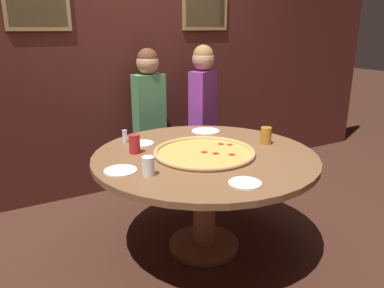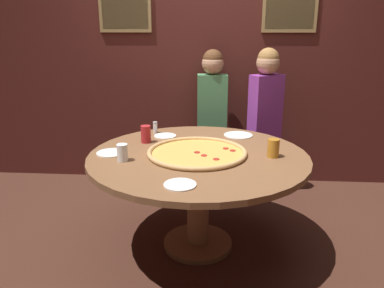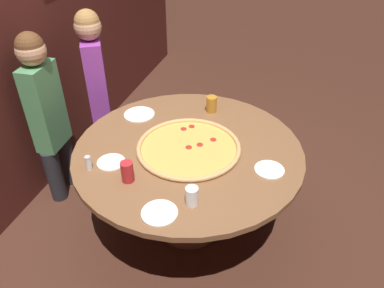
{
  "view_description": "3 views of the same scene",
  "coord_description": "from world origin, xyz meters",
  "px_view_note": "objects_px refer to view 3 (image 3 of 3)",
  "views": [
    {
      "loc": [
        -1.28,
        -2.1,
        1.58
      ],
      "look_at": [
        -0.06,
        0.08,
        0.8
      ],
      "focal_mm": 35.0,
      "sensor_mm": 36.0,
      "label": 1
    },
    {
      "loc": [
        0.13,
        -2.51,
        1.6
      ],
      "look_at": [
        -0.05,
        0.04,
        0.8
      ],
      "focal_mm": 35.0,
      "sensor_mm": 36.0,
      "label": 2
    },
    {
      "loc": [
        -1.95,
        -0.62,
        2.24
      ],
      "look_at": [
        -0.05,
        -0.04,
        0.82
      ],
      "focal_mm": 35.0,
      "sensor_mm": 36.0,
      "label": 3
    }
  ],
  "objects_px": {
    "white_plate_right_side": "(269,170)",
    "condiment_shaker": "(88,163)",
    "drink_cup_by_shaker": "(127,172)",
    "white_plate_near_front": "(159,213)",
    "giant_pizza": "(189,147)",
    "white_plate_beside_cup": "(111,162)",
    "dining_table": "(188,163)",
    "drink_cup_near_right": "(192,196)",
    "drink_cup_centre_back": "(212,104)",
    "white_plate_left_side": "(139,114)",
    "diner_centre_back": "(46,110)",
    "diner_far_right": "(97,83)"
  },
  "relations": [
    {
      "from": "white_plate_right_side",
      "to": "giant_pizza",
      "type": "bearing_deg",
      "value": 83.25
    },
    {
      "from": "white_plate_near_front",
      "to": "white_plate_right_side",
      "type": "distance_m",
      "value": 0.76
    },
    {
      "from": "white_plate_beside_cup",
      "to": "diner_far_right",
      "type": "relative_size",
      "value": 0.13
    },
    {
      "from": "drink_cup_centre_back",
      "to": "white_plate_beside_cup",
      "type": "height_order",
      "value": "drink_cup_centre_back"
    },
    {
      "from": "white_plate_left_side",
      "to": "white_plate_beside_cup",
      "type": "bearing_deg",
      "value": -173.79
    },
    {
      "from": "diner_centre_back",
      "to": "diner_far_right",
      "type": "xyz_separation_m",
      "value": [
        0.5,
        -0.15,
        0.01
      ]
    },
    {
      "from": "drink_cup_by_shaker",
      "to": "white_plate_right_side",
      "type": "xyz_separation_m",
      "value": [
        0.35,
        -0.81,
        -0.06
      ]
    },
    {
      "from": "white_plate_right_side",
      "to": "dining_table",
      "type": "bearing_deg",
      "value": 82.51
    },
    {
      "from": "drink_cup_near_right",
      "to": "white_plate_left_side",
      "type": "xyz_separation_m",
      "value": [
        0.8,
        0.67,
        -0.05
      ]
    },
    {
      "from": "giant_pizza",
      "to": "drink_cup_by_shaker",
      "type": "distance_m",
      "value": 0.49
    },
    {
      "from": "white_plate_near_front",
      "to": "white_plate_left_side",
      "type": "distance_m",
      "value": 1.07
    },
    {
      "from": "white_plate_left_side",
      "to": "white_plate_right_side",
      "type": "relative_size",
      "value": 1.26
    },
    {
      "from": "giant_pizza",
      "to": "white_plate_near_front",
      "type": "distance_m",
      "value": 0.61
    },
    {
      "from": "dining_table",
      "to": "drink_cup_near_right",
      "type": "bearing_deg",
      "value": -160.24
    },
    {
      "from": "diner_far_right",
      "to": "white_plate_right_side",
      "type": "bearing_deg",
      "value": 37.15
    },
    {
      "from": "drink_cup_centre_back",
      "to": "dining_table",
      "type": "bearing_deg",
      "value": 177.05
    },
    {
      "from": "drink_cup_centre_back",
      "to": "diner_centre_back",
      "type": "bearing_deg",
      "value": 110.65
    },
    {
      "from": "diner_centre_back",
      "to": "white_plate_right_side",
      "type": "bearing_deg",
      "value": 81.37
    },
    {
      "from": "drink_cup_centre_back",
      "to": "white_plate_left_side",
      "type": "relative_size",
      "value": 0.54
    },
    {
      "from": "drink_cup_by_shaker",
      "to": "condiment_shaker",
      "type": "xyz_separation_m",
      "value": [
        0.03,
        0.28,
        -0.02
      ]
    },
    {
      "from": "diner_far_right",
      "to": "white_plate_beside_cup",
      "type": "bearing_deg",
      "value": 3.03
    },
    {
      "from": "drink_cup_near_right",
      "to": "condiment_shaker",
      "type": "distance_m",
      "value": 0.72
    },
    {
      "from": "giant_pizza",
      "to": "white_plate_beside_cup",
      "type": "height_order",
      "value": "giant_pizza"
    },
    {
      "from": "drink_cup_by_shaker",
      "to": "white_plate_beside_cup",
      "type": "relative_size",
      "value": 0.74
    },
    {
      "from": "white_plate_right_side",
      "to": "condiment_shaker",
      "type": "height_order",
      "value": "condiment_shaker"
    },
    {
      "from": "white_plate_right_side",
      "to": "diner_far_right",
      "type": "relative_size",
      "value": 0.13
    },
    {
      "from": "drink_cup_centre_back",
      "to": "diner_centre_back",
      "type": "xyz_separation_m",
      "value": [
        -0.44,
        1.18,
        -0.01
      ]
    },
    {
      "from": "drink_cup_centre_back",
      "to": "white_plate_beside_cup",
      "type": "xyz_separation_m",
      "value": [
        -0.82,
        0.45,
        -0.06
      ]
    },
    {
      "from": "drink_cup_by_shaker",
      "to": "diner_centre_back",
      "type": "height_order",
      "value": "diner_centre_back"
    },
    {
      "from": "dining_table",
      "to": "white_plate_near_front",
      "type": "relative_size",
      "value": 7.66
    },
    {
      "from": "diner_centre_back",
      "to": "drink_cup_centre_back",
      "type": "bearing_deg",
      "value": 106.95
    },
    {
      "from": "drink_cup_by_shaker",
      "to": "white_plate_near_front",
      "type": "xyz_separation_m",
      "value": [
        -0.2,
        -0.28,
        -0.06
      ]
    },
    {
      "from": "dining_table",
      "to": "white_plate_beside_cup",
      "type": "height_order",
      "value": "white_plate_beside_cup"
    },
    {
      "from": "drink_cup_by_shaker",
      "to": "white_plate_right_side",
      "type": "relative_size",
      "value": 0.71
    },
    {
      "from": "drink_cup_near_right",
      "to": "diner_far_right",
      "type": "height_order",
      "value": "diner_far_right"
    },
    {
      "from": "giant_pizza",
      "to": "white_plate_left_side",
      "type": "relative_size",
      "value": 2.99
    },
    {
      "from": "dining_table",
      "to": "white_plate_left_side",
      "type": "height_order",
      "value": "white_plate_left_side"
    },
    {
      "from": "drink_cup_near_right",
      "to": "drink_cup_by_shaker",
      "type": "xyz_separation_m",
      "value": [
        0.08,
        0.43,
        0.01
      ]
    },
    {
      "from": "drink_cup_by_shaker",
      "to": "white_plate_right_side",
      "type": "height_order",
      "value": "drink_cup_by_shaker"
    },
    {
      "from": "drink_cup_near_right",
      "to": "white_plate_right_side",
      "type": "height_order",
      "value": "drink_cup_near_right"
    },
    {
      "from": "white_plate_beside_cup",
      "to": "white_plate_left_side",
      "type": "distance_m",
      "value": 0.61
    },
    {
      "from": "diner_centre_back",
      "to": "drink_cup_by_shaker",
      "type": "bearing_deg",
      "value": 57.61
    },
    {
      "from": "white_plate_beside_cup",
      "to": "condiment_shaker",
      "type": "relative_size",
      "value": 1.87
    },
    {
      "from": "drink_cup_near_right",
      "to": "white_plate_near_front",
      "type": "bearing_deg",
      "value": 129.78
    },
    {
      "from": "dining_table",
      "to": "condiment_shaker",
      "type": "bearing_deg",
      "value": 126.7
    },
    {
      "from": "drink_cup_centre_back",
      "to": "diner_far_right",
      "type": "xyz_separation_m",
      "value": [
        0.06,
        1.03,
        0.0
      ]
    },
    {
      "from": "giant_pizza",
      "to": "white_plate_near_front",
      "type": "bearing_deg",
      "value": -177.68
    },
    {
      "from": "white_plate_left_side",
      "to": "drink_cup_near_right",
      "type": "bearing_deg",
      "value": -140.1
    },
    {
      "from": "giant_pizza",
      "to": "diner_far_right",
      "type": "height_order",
      "value": "diner_far_right"
    },
    {
      "from": "drink_cup_by_shaker",
      "to": "white_plate_right_side",
      "type": "distance_m",
      "value": 0.88
    }
  ]
}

